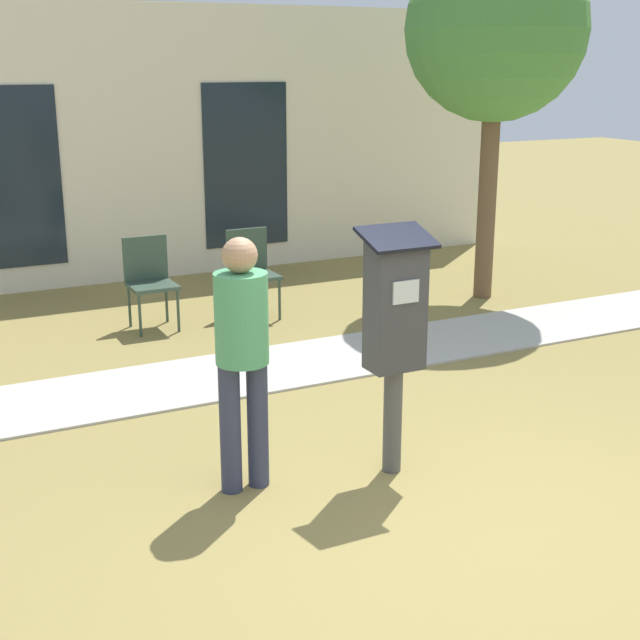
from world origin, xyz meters
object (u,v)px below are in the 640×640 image
Objects in this scene: person_standing at (242,345)px; outdoor_chair_left at (149,275)px; outdoor_chair_middle at (251,266)px; parking_meter at (395,320)px.

outdoor_chair_left is (0.47, 3.66, -0.40)m from person_standing.
person_standing is at bearing -128.18° from outdoor_chair_middle.
parking_meter is 3.91m from outdoor_chair_left.
outdoor_chair_left is 1.05m from outdoor_chair_middle.
parking_meter is 1.01× the size of person_standing.
parking_meter is 1.77× the size of outdoor_chair_middle.
person_standing is 1.76× the size of outdoor_chair_left.
outdoor_chair_left is at bearing 96.89° from parking_meter.
person_standing is 1.76× the size of outdoor_chair_middle.
outdoor_chair_middle is (0.59, 3.79, -0.49)m from parking_meter.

